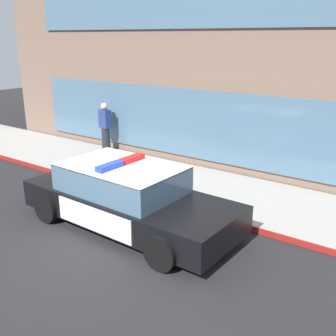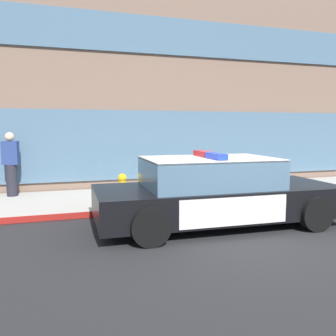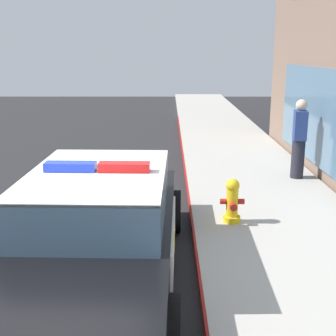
% 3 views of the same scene
% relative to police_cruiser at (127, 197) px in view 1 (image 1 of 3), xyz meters
% --- Properties ---
extents(ground, '(48.00, 48.00, 0.00)m').
position_rel_police_cruiser_xyz_m(ground, '(0.29, -0.63, -0.68)').
color(ground, '#262628').
extents(sidewalk, '(48.00, 2.86, 0.15)m').
position_rel_police_cruiser_xyz_m(sidewalk, '(0.29, 2.74, -0.61)').
color(sidewalk, '#B2ADA3').
rests_on(sidewalk, ground).
extents(curb_red_paint, '(28.80, 0.04, 0.14)m').
position_rel_police_cruiser_xyz_m(curb_red_paint, '(0.29, 1.29, -0.61)').
color(curb_red_paint, maroon).
rests_on(curb_red_paint, ground).
extents(police_cruiser, '(4.98, 2.22, 1.49)m').
position_rel_police_cruiser_xyz_m(police_cruiser, '(0.00, 0.00, 0.00)').
color(police_cruiser, black).
rests_on(police_cruiser, ground).
extents(fire_hydrant, '(0.34, 0.39, 0.73)m').
position_rel_police_cruiser_xyz_m(fire_hydrant, '(-1.55, 1.93, -0.18)').
color(fire_hydrant, gold).
rests_on(fire_hydrant, sidewalk).
extents(pedestrian_on_sidewalk, '(0.43, 0.32, 1.71)m').
position_rel_police_cruiser_xyz_m(pedestrian_on_sidewalk, '(-4.23, 3.71, 0.33)').
color(pedestrian_on_sidewalk, '#23232D').
rests_on(pedestrian_on_sidewalk, sidewalk).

